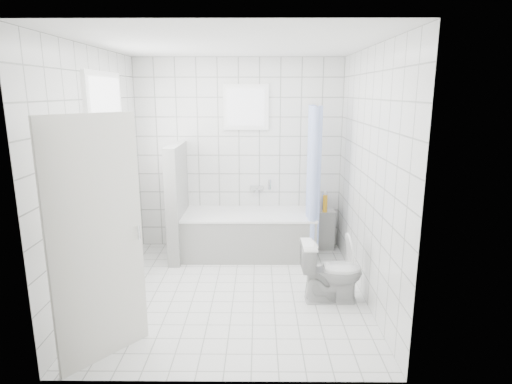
{
  "coord_description": "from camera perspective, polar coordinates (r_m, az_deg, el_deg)",
  "views": [
    {
      "loc": [
        0.27,
        -4.34,
        2.15
      ],
      "look_at": [
        0.24,
        0.35,
        1.05
      ],
      "focal_mm": 30.0,
      "sensor_mm": 36.0,
      "label": 1
    }
  ],
  "objects": [
    {
      "name": "ground",
      "position": [
        4.85,
        -2.95,
        -13.13
      ],
      "size": [
        3.0,
        3.0,
        0.0
      ],
      "primitive_type": "plane",
      "color": "white",
      "rests_on": "ground"
    },
    {
      "name": "ceiling",
      "position": [
        4.37,
        -3.37,
        19.09
      ],
      "size": [
        3.0,
        3.0,
        0.0
      ],
      "primitive_type": "plane",
      "rotation": [
        3.14,
        0.0,
        0.0
      ],
      "color": "white",
      "rests_on": "ground"
    },
    {
      "name": "wall_back",
      "position": [
        5.91,
        -2.27,
        4.93
      ],
      "size": [
        2.8,
        0.02,
        2.6
      ],
      "primitive_type": "cube",
      "color": "white",
      "rests_on": "ground"
    },
    {
      "name": "wall_front",
      "position": [
        2.98,
        -4.89,
        -3.47
      ],
      "size": [
        2.8,
        0.02,
        2.6
      ],
      "primitive_type": "cube",
      "color": "white",
      "rests_on": "ground"
    },
    {
      "name": "wall_left",
      "position": [
        4.73,
        -20.35,
        2.01
      ],
      "size": [
        0.02,
        3.0,
        2.6
      ],
      "primitive_type": "cube",
      "color": "white",
      "rests_on": "ground"
    },
    {
      "name": "wall_right",
      "position": [
        4.56,
        14.7,
        2.03
      ],
      "size": [
        0.02,
        3.0,
        2.6
      ],
      "primitive_type": "cube",
      "color": "white",
      "rests_on": "ground"
    },
    {
      "name": "window_left",
      "position": [
        4.95,
        -18.93,
        6.11
      ],
      "size": [
        0.01,
        0.9,
        1.4
      ],
      "primitive_type": "cube",
      "color": "white",
      "rests_on": "wall_left"
    },
    {
      "name": "window_back",
      "position": [
        5.8,
        -1.34,
        11.23
      ],
      "size": [
        0.5,
        0.01,
        0.5
      ],
      "primitive_type": "cube",
      "color": "white",
      "rests_on": "wall_back"
    },
    {
      "name": "window_sill",
      "position": [
        5.07,
        -17.83,
        -2.19
      ],
      "size": [
        0.18,
        1.02,
        0.08
      ],
      "primitive_type": "cube",
      "color": "white",
      "rests_on": "wall_left"
    },
    {
      "name": "door",
      "position": [
        3.6,
        -20.39,
        -6.3
      ],
      "size": [
        0.54,
        0.64,
        2.0
      ],
      "primitive_type": "cube",
      "rotation": [
        0.0,
        0.0,
        -0.69
      ],
      "color": "silver",
      "rests_on": "ground"
    },
    {
      "name": "bathtub",
      "position": [
        5.77,
        -0.95,
        -5.58
      ],
      "size": [
        1.74,
        0.77,
        0.58
      ],
      "color": "white",
      "rests_on": "ground"
    },
    {
      "name": "partition_wall",
      "position": [
        5.69,
        -10.42,
        -1.25
      ],
      "size": [
        0.15,
        0.85,
        1.5
      ],
      "primitive_type": "cube",
      "color": "white",
      "rests_on": "ground"
    },
    {
      "name": "tiled_ledge",
      "position": [
        6.08,
        8.45,
        -4.91
      ],
      "size": [
        0.4,
        0.24,
        0.55
      ],
      "primitive_type": "cube",
      "color": "white",
      "rests_on": "ground"
    },
    {
      "name": "toilet",
      "position": [
        4.6,
        10.0,
        -10.4
      ],
      "size": [
        0.64,
        0.38,
        0.65
      ],
      "primitive_type": "imported",
      "rotation": [
        0.0,
        0.0,
        1.59
      ],
      "color": "silver",
      "rests_on": "ground"
    },
    {
      "name": "curtain_rod",
      "position": [
        5.48,
        7.64,
        11.53
      ],
      "size": [
        0.02,
        0.8,
        0.02
      ],
      "primitive_type": "cylinder",
      "rotation": [
        1.57,
        0.0,
        0.0
      ],
      "color": "silver",
      "rests_on": "wall_back"
    },
    {
      "name": "shower_curtain",
      "position": [
        5.45,
        7.52,
        1.99
      ],
      "size": [
        0.14,
        0.48,
        1.78
      ],
      "primitive_type": null,
      "color": "#4562CC",
      "rests_on": "curtain_rod"
    },
    {
      "name": "tub_faucet",
      "position": [
        5.94,
        0.07,
        0.57
      ],
      "size": [
        0.18,
        0.06,
        0.06
      ],
      "primitive_type": "cube",
      "color": "silver",
      "rests_on": "wall_back"
    },
    {
      "name": "sill_bottles",
      "position": [
        4.9,
        -18.36,
        -0.92
      ],
      "size": [
        0.19,
        0.76,
        0.29
      ],
      "color": "#349EEA",
      "rests_on": "window_sill"
    },
    {
      "name": "ledge_bottles",
      "position": [
        5.94,
        8.61,
        -1.45
      ],
      "size": [
        0.19,
        0.18,
        0.24
      ],
      "color": "red",
      "rests_on": "tiled_ledge"
    }
  ]
}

